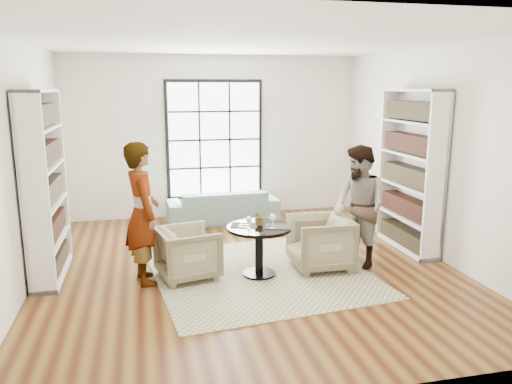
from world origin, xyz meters
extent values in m
plane|color=brown|center=(0.00, 0.00, 0.00)|extent=(6.00, 6.00, 0.00)
plane|color=silver|center=(0.00, 3.00, 1.50)|extent=(5.50, 0.00, 5.50)
plane|color=silver|center=(-2.75, 0.00, 1.50)|extent=(0.00, 6.00, 6.00)
plane|color=silver|center=(2.75, 0.00, 1.50)|extent=(0.00, 6.00, 6.00)
plane|color=silver|center=(0.00, -3.00, 1.50)|extent=(5.50, 0.00, 5.50)
plane|color=white|center=(0.00, 0.00, 3.00)|extent=(6.00, 6.00, 0.00)
cube|color=black|center=(0.00, 2.98, 1.45)|extent=(1.82, 0.06, 2.22)
cube|color=white|center=(0.00, 2.94, 1.45)|extent=(1.70, 0.02, 2.10)
cube|color=tan|center=(0.13, -0.28, 0.01)|extent=(3.00, 3.00, 0.01)
cylinder|color=black|center=(0.09, -0.33, 0.02)|extent=(0.43, 0.43, 0.04)
cylinder|color=black|center=(0.09, -0.33, 0.33)|extent=(0.11, 0.11, 0.59)
cylinder|color=black|center=(0.09, -0.33, 0.65)|extent=(0.84, 0.84, 0.04)
imported|color=slate|center=(0.05, 2.45, 0.29)|extent=(2.03, 0.86, 0.58)
imported|color=#C1B88A|center=(-0.82, -0.19, 0.34)|extent=(0.88, 0.86, 0.67)
imported|color=tan|center=(0.95, -0.25, 0.36)|extent=(0.81, 0.79, 0.72)
imported|color=gray|center=(-1.37, -0.19, 0.89)|extent=(0.55, 0.72, 1.78)
imported|color=gray|center=(1.50, -0.25, 0.83)|extent=(0.81, 0.94, 1.67)
cube|color=#282622|center=(-0.09, -0.25, 0.67)|extent=(0.40, 0.34, 0.01)
cube|color=#282622|center=(0.32, -0.41, 0.67)|extent=(0.40, 0.34, 0.01)
cylinder|color=silver|center=(-0.07, -0.44, 0.67)|extent=(0.06, 0.06, 0.01)
cylinder|color=silver|center=(-0.07, -0.44, 0.72)|extent=(0.01, 0.01, 0.10)
sphere|color=maroon|center=(-0.07, -0.44, 0.80)|extent=(0.07, 0.07, 0.07)
ellipsoid|color=white|center=(-0.07, -0.44, 0.80)|extent=(0.08, 0.08, 0.09)
cylinder|color=silver|center=(0.22, -0.48, 0.68)|extent=(0.07, 0.07, 0.01)
cylinder|color=silver|center=(0.22, -0.48, 0.73)|extent=(0.01, 0.01, 0.11)
sphere|color=maroon|center=(0.22, -0.48, 0.82)|extent=(0.08, 0.08, 0.08)
ellipsoid|color=white|center=(0.22, -0.48, 0.82)|extent=(0.09, 0.09, 0.10)
imported|color=gray|center=(0.10, -0.27, 0.77)|extent=(0.21, 0.20, 0.19)
camera|label=1|loc=(-1.34, -6.35, 2.44)|focal=35.00mm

